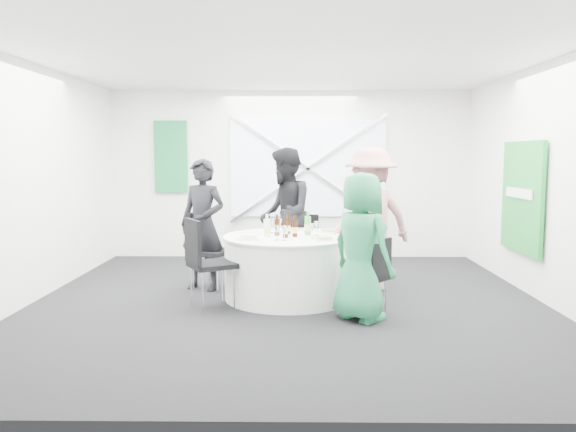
{
  "coord_description": "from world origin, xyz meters",
  "views": [
    {
      "loc": [
        0.08,
        -6.47,
        1.72
      ],
      "look_at": [
        0.0,
        0.2,
        1.0
      ],
      "focal_mm": 35.0,
      "sensor_mm": 36.0,
      "label": 1
    }
  ],
  "objects_px": {
    "chair_front_right": "(372,271)",
    "person_man_back_left": "(203,225)",
    "person_man_back": "(285,214)",
    "person_woman_pink": "(370,219)",
    "chair_back": "(304,241)",
    "banquet_table": "(288,267)",
    "chair_back_left": "(207,243)",
    "green_water_bottle": "(308,226)",
    "chair_front_left": "(204,256)",
    "person_woman_green": "(361,247)",
    "clear_water_bottle": "(267,228)",
    "chair_back_right": "(360,248)"
  },
  "relations": [
    {
      "from": "chair_front_right",
      "to": "person_man_back_left",
      "type": "distance_m",
      "value": 2.37
    },
    {
      "from": "person_man_back",
      "to": "person_woman_pink",
      "type": "xyz_separation_m",
      "value": [
        1.1,
        -0.58,
        -0.0
      ]
    },
    {
      "from": "chair_back",
      "to": "person_man_back_left",
      "type": "height_order",
      "value": "person_man_back_left"
    },
    {
      "from": "banquet_table",
      "to": "chair_back_left",
      "type": "distance_m",
      "value": 1.2
    },
    {
      "from": "green_water_bottle",
      "to": "chair_front_left",
      "type": "bearing_deg",
      "value": -152.4
    },
    {
      "from": "chair_back",
      "to": "person_woman_green",
      "type": "distance_m",
      "value": 2.14
    },
    {
      "from": "chair_back_left",
      "to": "person_woman_green",
      "type": "bearing_deg",
      "value": -101.61
    },
    {
      "from": "chair_front_right",
      "to": "clear_water_bottle",
      "type": "distance_m",
      "value": 1.39
    },
    {
      "from": "banquet_table",
      "to": "person_man_back",
      "type": "relative_size",
      "value": 0.85
    },
    {
      "from": "banquet_table",
      "to": "chair_back_left",
      "type": "height_order",
      "value": "chair_back_left"
    },
    {
      "from": "banquet_table",
      "to": "person_man_back",
      "type": "height_order",
      "value": "person_man_back"
    },
    {
      "from": "banquet_table",
      "to": "person_man_back_left",
      "type": "bearing_deg",
      "value": 158.52
    },
    {
      "from": "person_woman_pink",
      "to": "banquet_table",
      "type": "bearing_deg",
      "value": 0.0
    },
    {
      "from": "person_woman_pink",
      "to": "chair_front_left",
      "type": "bearing_deg",
      "value": 2.69
    },
    {
      "from": "person_man_back_left",
      "to": "person_woman_pink",
      "type": "xyz_separation_m",
      "value": [
        2.14,
        0.03,
        0.07
      ]
    },
    {
      "from": "chair_front_left",
      "to": "person_man_back_left",
      "type": "xyz_separation_m",
      "value": [
        -0.17,
        0.95,
        0.24
      ]
    },
    {
      "from": "person_man_back_left",
      "to": "clear_water_bottle",
      "type": "distance_m",
      "value": 1.0
    },
    {
      "from": "chair_back",
      "to": "person_man_back_left",
      "type": "distance_m",
      "value": 1.53
    },
    {
      "from": "clear_water_bottle",
      "to": "person_man_back",
      "type": "bearing_deg",
      "value": 80.34
    },
    {
      "from": "banquet_table",
      "to": "chair_front_left",
      "type": "bearing_deg",
      "value": -150.68
    },
    {
      "from": "chair_back_left",
      "to": "person_woman_pink",
      "type": "height_order",
      "value": "person_woman_pink"
    },
    {
      "from": "chair_front_right",
      "to": "chair_front_left",
      "type": "height_order",
      "value": "chair_front_left"
    },
    {
      "from": "chair_back_right",
      "to": "clear_water_bottle",
      "type": "distance_m",
      "value": 1.42
    },
    {
      "from": "banquet_table",
      "to": "chair_front_right",
      "type": "xyz_separation_m",
      "value": [
        0.91,
        -0.78,
        0.11
      ]
    },
    {
      "from": "person_woman_pink",
      "to": "green_water_bottle",
      "type": "relative_size",
      "value": 6.4
    },
    {
      "from": "chair_front_right",
      "to": "green_water_bottle",
      "type": "bearing_deg",
      "value": -101.73
    },
    {
      "from": "chair_back_right",
      "to": "chair_front_right",
      "type": "height_order",
      "value": "chair_back_right"
    },
    {
      "from": "chair_back_left",
      "to": "person_man_back_left",
      "type": "relative_size",
      "value": 0.59
    },
    {
      "from": "chair_back_right",
      "to": "person_man_back",
      "type": "height_order",
      "value": "person_man_back"
    },
    {
      "from": "banquet_table",
      "to": "person_man_back",
      "type": "distance_m",
      "value": 1.17
    },
    {
      "from": "banquet_table",
      "to": "chair_back_right",
      "type": "bearing_deg",
      "value": 32.73
    },
    {
      "from": "clear_water_bottle",
      "to": "chair_back_right",
      "type": "bearing_deg",
      "value": 30.53
    },
    {
      "from": "chair_back",
      "to": "person_man_back_left",
      "type": "xyz_separation_m",
      "value": [
        -1.31,
        -0.72,
        0.32
      ]
    },
    {
      "from": "person_man_back",
      "to": "chair_back",
      "type": "bearing_deg",
      "value": 111.01
    },
    {
      "from": "chair_back_right",
      "to": "clear_water_bottle",
      "type": "xyz_separation_m",
      "value": [
        -1.18,
        -0.7,
        0.35
      ]
    },
    {
      "from": "chair_back_left",
      "to": "green_water_bottle",
      "type": "height_order",
      "value": "green_water_bottle"
    },
    {
      "from": "person_man_back",
      "to": "person_woman_pink",
      "type": "height_order",
      "value": "person_man_back"
    },
    {
      "from": "person_woman_green",
      "to": "chair_back",
      "type": "bearing_deg",
      "value": -25.49
    },
    {
      "from": "person_woman_green",
      "to": "chair_back_left",
      "type": "bearing_deg",
      "value": 11.6
    },
    {
      "from": "banquet_table",
      "to": "person_woman_pink",
      "type": "xyz_separation_m",
      "value": [
        1.04,
        0.46,
        0.53
      ]
    },
    {
      "from": "chair_back",
      "to": "chair_front_right",
      "type": "distance_m",
      "value": 2.06
    },
    {
      "from": "person_man_back_left",
      "to": "green_water_bottle",
      "type": "distance_m",
      "value": 1.38
    },
    {
      "from": "chair_back_left",
      "to": "chair_back_right",
      "type": "xyz_separation_m",
      "value": [
        2.0,
        0.09,
        -0.07
      ]
    },
    {
      "from": "banquet_table",
      "to": "clear_water_bottle",
      "type": "bearing_deg",
      "value": -158.69
    },
    {
      "from": "person_man_back",
      "to": "clear_water_bottle",
      "type": "bearing_deg",
      "value": -12.67
    },
    {
      "from": "green_water_bottle",
      "to": "chair_back",
      "type": "bearing_deg",
      "value": 91.58
    },
    {
      "from": "chair_front_right",
      "to": "person_man_back",
      "type": "distance_m",
      "value": 2.1
    },
    {
      "from": "chair_back",
      "to": "chair_front_right",
      "type": "relative_size",
      "value": 1.05
    },
    {
      "from": "green_water_bottle",
      "to": "person_man_back",
      "type": "bearing_deg",
      "value": 107.21
    },
    {
      "from": "chair_back_left",
      "to": "chair_back",
      "type": "bearing_deg",
      "value": -37.39
    }
  ]
}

